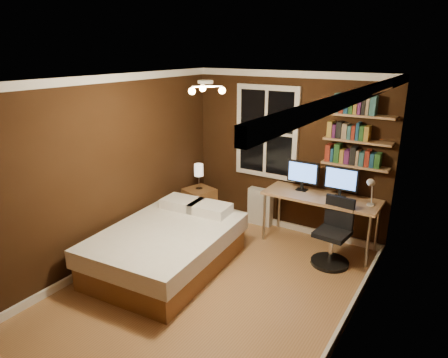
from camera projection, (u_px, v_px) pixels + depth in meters
The scene contains 23 objects.
floor at pixel (213, 287), 4.92m from camera, with size 4.20×4.20×0.00m, color #97663C.
wall_back at pixel (287, 153), 6.22m from camera, with size 3.20×0.04×2.50m, color black.
wall_left at pixel (113, 170), 5.34m from camera, with size 0.04×4.20×2.50m, color black.
wall_right at pixel (354, 224), 3.72m from camera, with size 0.04×4.20×2.50m, color black.
ceiling at pixel (211, 79), 4.14m from camera, with size 3.20×4.20×0.02m, color white.
window at pixel (267, 132), 6.27m from camera, with size 1.06×0.06×1.46m, color white.
door at pixel (283, 341), 2.55m from camera, with size 0.03×0.82×2.05m, color black, non-canonical shape.
ceiling_fixture at pixel (206, 90), 4.09m from camera, with size 0.44×0.44×0.18m, color beige, non-canonical shape.
bookshelf_lower at pixel (355, 165), 5.57m from camera, with size 0.92×0.22×0.03m, color #AE7D54.
books_row_lower at pixel (356, 156), 5.53m from camera, with size 0.66×0.16×0.23m, color maroon, non-canonical shape.
bookshelf_middle at pixel (358, 141), 5.46m from camera, with size 0.92×0.22×0.03m, color #AE7D54.
books_row_middle at pixel (359, 131), 5.42m from camera, with size 0.54×0.16×0.23m, color navy, non-canonical shape.
bookshelf_upper at pixel (360, 115), 5.35m from camera, with size 0.92×0.22×0.03m, color #AE7D54.
books_row_upper at pixel (362, 106), 5.31m from camera, with size 0.60×0.16×0.23m, color #245424, non-canonical shape.
bed at pixel (168, 247), 5.31m from camera, with size 1.61×2.13×0.69m.
nightstand at pixel (199, 204), 6.78m from camera, with size 0.45×0.45×0.56m, color brown.
bedside_lamp at pixel (199, 177), 6.63m from camera, with size 0.15×0.15×0.43m, color #F2E3CE, non-canonical shape.
radiator at pixel (260, 207), 6.61m from camera, with size 0.41×0.14×0.62m, color silver.
desk at pixel (321, 200), 5.76m from camera, with size 1.65×0.62×0.78m.
monitor_left at pixel (303, 176), 5.91m from camera, with size 0.48×0.12×0.45m, color black, non-canonical shape.
monitor_right at pixel (341, 183), 5.62m from camera, with size 0.48×0.12×0.45m, color black, non-canonical shape.
desk_lamp at pixel (371, 192), 5.27m from camera, with size 0.14×0.32×0.44m, color silver, non-canonical shape.
office_chair at pixel (333, 240), 5.38m from camera, with size 0.51×0.51×0.92m.
Camera 1 is at (2.39, -3.53, 2.81)m, focal length 32.00 mm.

